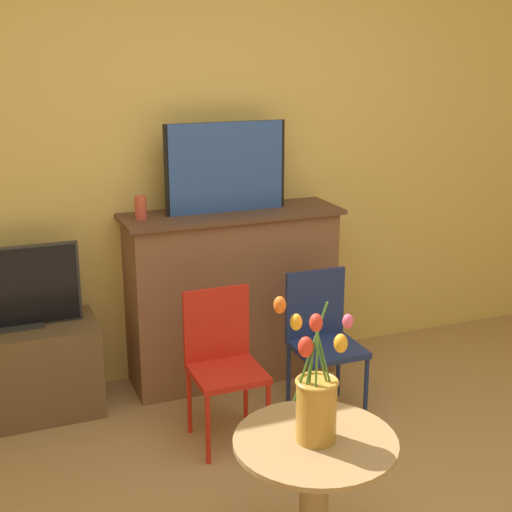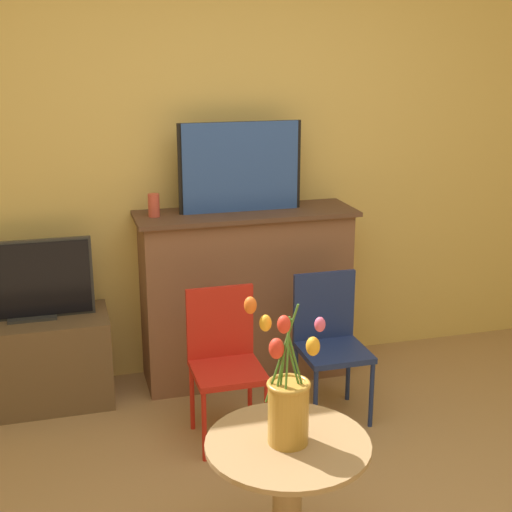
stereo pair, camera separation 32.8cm
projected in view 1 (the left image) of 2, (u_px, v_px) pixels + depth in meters
The scene contains 10 objects.
wall_back at pixel (201, 146), 4.06m from camera, with size 8.00×0.06×2.70m.
fireplace_mantel at pixel (232, 293), 4.14m from camera, with size 1.25×0.41×1.01m.
painting at pixel (226, 167), 3.93m from camera, with size 0.70×0.03×0.50m.
mantel_candle at pixel (141, 208), 3.80m from camera, with size 0.06×0.06×0.13m.
tv_stand at pixel (23, 371), 3.76m from camera, with size 0.79×0.41×0.50m.
tv_monitor at pixel (14, 289), 3.63m from camera, with size 0.66×0.12×0.43m.
chair_red at pixel (223, 356), 3.50m from camera, with size 0.34×0.34×0.76m.
chair_blue at pixel (322, 333), 3.78m from camera, with size 0.34×0.34×0.76m.
side_table at pixel (314, 489), 2.56m from camera, with size 0.58×0.58×0.57m.
vase_tulips at pixel (316, 398), 2.46m from camera, with size 0.26×0.16×0.54m.
Camera 1 is at (-1.21, -1.77, 1.90)m, focal length 50.00 mm.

